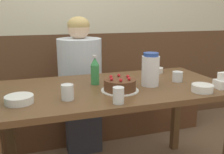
# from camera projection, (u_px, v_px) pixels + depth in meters

# --- Properties ---
(back_wall) EXTENTS (4.80, 0.04, 2.50)m
(back_wall) POSITION_uv_depth(u_px,v_px,m) (81.00, 10.00, 2.47)
(back_wall) COLOR brown
(back_wall) RESTS_ON ground_plane
(bench_seat) EXTENTS (2.34, 0.38, 0.44)m
(bench_seat) POSITION_uv_depth(u_px,v_px,m) (88.00, 115.00, 2.53)
(bench_seat) COLOR #56331E
(bench_seat) RESTS_ON ground_plane
(dining_table) EXTENTS (1.49, 0.75, 0.75)m
(dining_table) POSITION_uv_depth(u_px,v_px,m) (114.00, 100.00, 1.65)
(dining_table) COLOR brown
(dining_table) RESTS_ON ground_plane
(birthday_cake) EXTENTS (0.23, 0.23, 0.09)m
(birthday_cake) POSITION_uv_depth(u_px,v_px,m) (120.00, 85.00, 1.52)
(birthday_cake) COLOR white
(birthday_cake) RESTS_ON dining_table
(water_pitcher) EXTENTS (0.12, 0.12, 0.22)m
(water_pitcher) POSITION_uv_depth(u_px,v_px,m) (150.00, 70.00, 1.62)
(water_pitcher) COLOR white
(water_pitcher) RESTS_ON dining_table
(soju_bottle) EXTENTS (0.06, 0.06, 0.20)m
(soju_bottle) POSITION_uv_depth(u_px,v_px,m) (95.00, 71.00, 1.65)
(soju_bottle) COLOR #388E4C
(soju_bottle) RESTS_ON dining_table
(napkin_holder) EXTENTS (0.11, 0.08, 0.11)m
(napkin_holder) POSITION_uv_depth(u_px,v_px,m) (224.00, 82.00, 1.58)
(napkin_holder) COLOR white
(napkin_holder) RESTS_ON dining_table
(bowl_soup_white) EXTENTS (0.11, 0.11, 0.04)m
(bowl_soup_white) POSITION_uv_depth(u_px,v_px,m) (156.00, 70.00, 2.01)
(bowl_soup_white) COLOR white
(bowl_soup_white) RESTS_ON dining_table
(bowl_rice_small) EXTENTS (0.13, 0.13, 0.04)m
(bowl_rice_small) POSITION_uv_depth(u_px,v_px,m) (202.00, 88.00, 1.51)
(bowl_rice_small) COLOR white
(bowl_rice_small) RESTS_ON dining_table
(bowl_side_dish) EXTENTS (0.15, 0.15, 0.04)m
(bowl_side_dish) POSITION_uv_depth(u_px,v_px,m) (19.00, 99.00, 1.32)
(bowl_side_dish) COLOR white
(bowl_side_dish) RESTS_ON dining_table
(glass_water_tall) EXTENTS (0.07, 0.07, 0.07)m
(glass_water_tall) POSITION_uv_depth(u_px,v_px,m) (178.00, 77.00, 1.74)
(glass_water_tall) COLOR silver
(glass_water_tall) RESTS_ON dining_table
(glass_tumbler_short) EXTENTS (0.07, 0.07, 0.09)m
(glass_tumbler_short) POSITION_uv_depth(u_px,v_px,m) (67.00, 92.00, 1.37)
(glass_tumbler_short) COLOR silver
(glass_tumbler_short) RESTS_ON dining_table
(glass_shot_small) EXTENTS (0.06, 0.06, 0.09)m
(glass_shot_small) POSITION_uv_depth(u_px,v_px,m) (118.00, 95.00, 1.31)
(glass_shot_small) COLOR silver
(glass_shot_small) RESTS_ON dining_table
(person_grey_tee) EXTENTS (0.38, 0.38, 1.19)m
(person_grey_tee) POSITION_uv_depth(u_px,v_px,m) (80.00, 85.00, 2.22)
(person_grey_tee) COLOR #33333D
(person_grey_tee) RESTS_ON ground_plane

